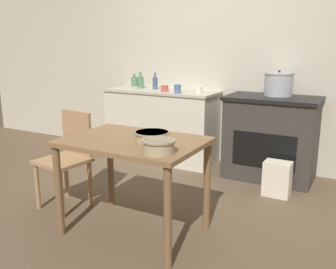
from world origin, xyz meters
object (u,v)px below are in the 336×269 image
at_px(bottle_mid_left, 155,83).
at_px(stove, 271,138).
at_px(mixing_bowl_small, 159,146).
at_px(bottle_left, 141,82).
at_px(mixing_bowl_large, 152,136).
at_px(stock_pot, 279,84).
at_px(cup_center_right, 165,88).
at_px(chair, 68,156).
at_px(cup_center, 199,90).
at_px(flour_sack, 277,179).
at_px(work_table, 133,154).
at_px(bottle_far_left, 134,81).
at_px(cup_center_left, 178,89).

bearing_deg(bottle_mid_left, stove, -2.25).
bearing_deg(mixing_bowl_small, bottle_left, 125.39).
bearing_deg(bottle_mid_left, mixing_bowl_large, -60.10).
xyz_separation_m(stock_pot, cup_center_right, (-1.31, -0.18, -0.10)).
distance_m(chair, bottle_left, 1.79).
bearing_deg(stock_pot, cup_center, -170.56).
height_order(mixing_bowl_small, bottle_mid_left, bottle_mid_left).
bearing_deg(stove, flour_sack, -67.75).
bearing_deg(stock_pot, work_table, -109.46).
distance_m(mixing_bowl_large, bottle_mid_left, 2.07).
bearing_deg(mixing_bowl_small, work_table, 147.86).
bearing_deg(cup_center_right, bottle_far_left, 154.30).
bearing_deg(flour_sack, stock_pot, 106.93).
xyz_separation_m(stove, cup_center_left, (-1.07, -0.17, 0.49)).
distance_m(mixing_bowl_large, bottle_left, 2.20).
height_order(bottle_left, bottle_mid_left, bottle_mid_left).
xyz_separation_m(bottle_left, cup_center, (0.88, -0.13, -0.04)).
xyz_separation_m(stove, cup_center_right, (-1.28, -0.10, 0.48)).
distance_m(mixing_bowl_large, bottle_far_left, 2.43).
bearing_deg(cup_center_left, chair, -104.28).
xyz_separation_m(stock_pot, bottle_mid_left, (-1.53, -0.02, -0.06)).
relative_size(flour_sack, bottle_mid_left, 1.67).
distance_m(work_table, cup_center_left, 1.68).
bearing_deg(work_table, mixing_bowl_small, -32.14).
height_order(mixing_bowl_small, cup_center, cup_center).
height_order(chair, cup_center, cup_center).
bearing_deg(stock_pot, stove, -106.99).
height_order(bottle_far_left, cup_center_left, bottle_far_left).
bearing_deg(bottle_left, bottle_far_left, 143.18).
distance_m(stove, bottle_left, 1.81).
bearing_deg(work_table, cup_center, 97.42).
height_order(chair, stock_pot, stock_pot).
bearing_deg(stove, bottle_far_left, 173.62).
relative_size(bottle_mid_left, cup_center, 2.51).
height_order(mixing_bowl_small, cup_center_left, cup_center_left).
bearing_deg(mixing_bowl_small, bottle_mid_left, 121.12).
height_order(cup_center_left, cup_center_right, cup_center_left).
height_order(stock_pot, mixing_bowl_large, stock_pot).
bearing_deg(chair, mixing_bowl_large, 0.38).
bearing_deg(cup_center_right, mixing_bowl_large, -63.80).
relative_size(mixing_bowl_small, cup_center_left, 2.18).
bearing_deg(cup_center, work_table, -82.58).
bearing_deg(work_table, bottle_left, 121.13).
distance_m(bottle_far_left, cup_center_right, 0.72).
height_order(bottle_far_left, bottle_mid_left, bottle_mid_left).
bearing_deg(bottle_left, cup_center_left, -19.93).
relative_size(mixing_bowl_large, cup_center_left, 2.52).
height_order(work_table, cup_center_left, cup_center_left).
distance_m(cup_center_left, cup_center, 0.25).
bearing_deg(mixing_bowl_large, cup_center, 102.45).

